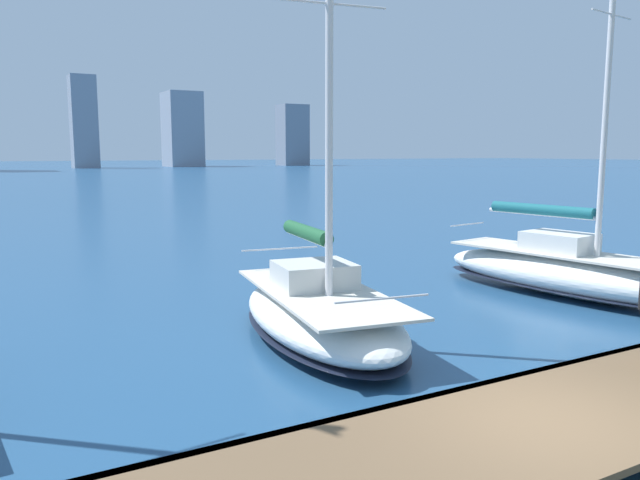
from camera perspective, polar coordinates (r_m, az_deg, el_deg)
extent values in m
plane|color=navy|center=(9.35, 19.50, -18.46)|extent=(600.00, 600.00, 0.00)
cube|color=brown|center=(9.12, 19.66, -15.35)|extent=(28.00, 2.80, 0.10)
cube|color=#473828|center=(9.96, 13.81, -13.07)|extent=(28.00, 0.16, 0.10)
cylinder|color=#473828|center=(9.96, 14.44, -14.96)|extent=(0.28, 0.28, 0.50)
cube|color=gray|center=(191.98, -2.53, 9.55)|extent=(8.15, 7.11, 18.18)
cube|color=#8993A2|center=(180.99, -12.47, 9.83)|extent=(9.26, 10.85, 20.52)
cube|color=#85909F|center=(171.46, -20.80, 10.06)|extent=(6.17, 6.39, 23.19)
ellipsoid|color=white|center=(19.24, 22.18, -3.06)|extent=(3.55, 8.76, 1.17)
ellipsoid|color=black|center=(19.31, 22.13, -4.00)|extent=(3.57, 8.81, 0.10)
cube|color=beige|center=(19.14, 22.28, -1.25)|extent=(3.00, 7.69, 0.06)
cube|color=silver|center=(19.35, 21.01, -0.18)|extent=(1.62, 2.06, 0.55)
cylinder|color=silver|center=(18.78, 24.93, 14.97)|extent=(0.16, 0.16, 10.73)
cylinder|color=silver|center=(18.96, 25.14, 18.18)|extent=(1.99, 0.37, 0.05)
cylinder|color=silver|center=(19.59, 19.52, 2.28)|extent=(0.68, 3.55, 0.12)
cylinder|color=#19606B|center=(19.58, 19.54, 2.63)|extent=(0.84, 3.30, 0.32)
cylinder|color=silver|center=(21.19, 13.32, 1.41)|extent=(1.66, 0.30, 0.04)
ellipsoid|color=white|center=(13.77, 0.04, -7.00)|extent=(3.67, 6.89, 1.05)
ellipsoid|color=black|center=(13.84, 0.04, -8.15)|extent=(3.69, 6.92, 0.10)
cube|color=beige|center=(13.63, 0.04, -4.76)|extent=(3.07, 6.03, 0.06)
cube|color=silver|center=(13.93, -0.54, -3.20)|extent=(1.84, 1.67, 0.55)
cylinder|color=silver|center=(12.98, 0.84, 16.57)|extent=(0.16, 0.16, 9.83)
cylinder|color=silver|center=(13.16, 0.85, 20.81)|extent=(2.45, 0.41, 0.05)
cylinder|color=silver|center=(14.26, -1.23, 0.22)|extent=(0.52, 2.74, 0.12)
cylinder|color=#1E5633|center=(14.24, -1.23, 0.70)|extent=(0.69, 2.55, 0.32)
cylinder|color=silver|center=(10.82, 5.74, -5.36)|extent=(1.77, 0.30, 0.04)
cylinder|color=silver|center=(16.28, -3.65, -0.80)|extent=(2.04, 0.34, 0.04)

